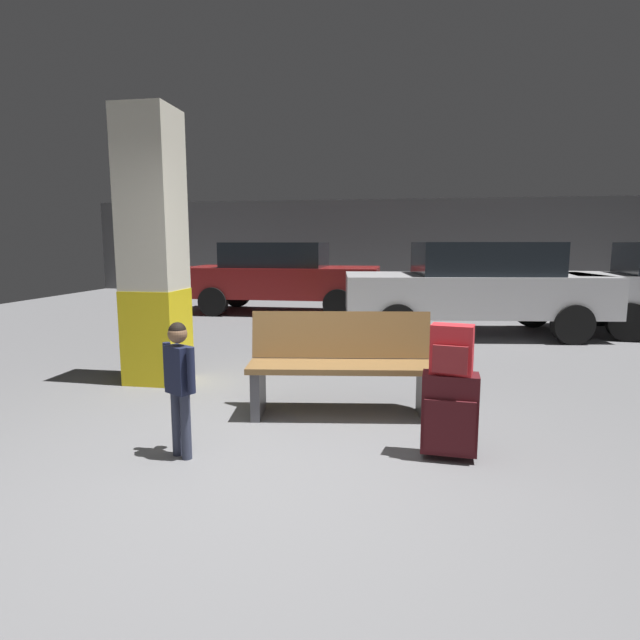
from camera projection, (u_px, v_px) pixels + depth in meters
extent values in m
cube|color=slate|center=(337.00, 355.00, 7.13)|extent=(18.00, 18.00, 0.10)
cube|color=#565658|center=(376.00, 246.00, 15.55)|extent=(18.00, 0.12, 2.80)
cube|color=yellow|center=(158.00, 336.00, 5.57)|extent=(0.57, 0.57, 1.00)
cube|color=beige|center=(151.00, 200.00, 5.36)|extent=(0.56, 0.56, 1.87)
cube|color=brown|center=(341.00, 367.00, 4.41)|extent=(1.65, 0.66, 0.05)
cube|color=brown|center=(341.00, 335.00, 4.63)|extent=(1.60, 0.33, 0.42)
cube|color=#4C4C51|center=(258.00, 392.00, 4.47)|extent=(0.13, 0.41, 0.41)
cube|color=#4C4C51|center=(424.00, 393.00, 4.43)|extent=(0.13, 0.41, 0.41)
cube|color=#471419|center=(449.00, 413.00, 3.56)|extent=(0.39, 0.23, 0.56)
cube|color=#471419|center=(449.00, 427.00, 3.47)|extent=(0.34, 0.05, 0.36)
cube|color=#A5A5AA|center=(451.00, 372.00, 3.60)|extent=(0.14, 0.03, 0.02)
cylinder|color=black|center=(425.00, 447.00, 3.73)|extent=(0.02, 0.05, 0.04)
cylinder|color=black|center=(471.00, 451.00, 3.65)|extent=(0.02, 0.05, 0.04)
cube|color=red|center=(452.00, 349.00, 3.50)|extent=(0.31, 0.21, 0.34)
cube|color=maroon|center=(450.00, 360.00, 3.42)|extent=(0.23, 0.07, 0.19)
cylinder|color=black|center=(453.00, 326.00, 3.48)|extent=(0.06, 0.04, 0.02)
cylinder|color=#33384C|center=(186.00, 427.00, 3.55)|extent=(0.07, 0.07, 0.47)
cylinder|color=#33384C|center=(177.00, 423.00, 3.62)|extent=(0.07, 0.07, 0.47)
cube|color=#191E38|center=(179.00, 370.00, 3.53)|extent=(0.22, 0.19, 0.33)
cylinder|color=#191E38|center=(191.00, 370.00, 3.44)|extent=(0.05, 0.05, 0.31)
cylinder|color=#191E38|center=(167.00, 364.00, 3.61)|extent=(0.05, 0.05, 0.31)
sphere|color=brown|center=(177.00, 334.00, 3.49)|extent=(0.13, 0.13, 0.13)
sphere|color=black|center=(177.00, 331.00, 3.49)|extent=(0.12, 0.12, 0.12)
cylinder|color=white|center=(185.00, 363.00, 3.64)|extent=(0.06, 0.06, 0.10)
cylinder|color=red|center=(184.00, 353.00, 3.63)|extent=(0.01, 0.01, 0.06)
cube|color=silver|center=(472.00, 294.00, 8.41)|extent=(4.29, 2.22, 0.64)
cube|color=black|center=(483.00, 258.00, 8.32)|extent=(2.28, 1.80, 0.52)
cylinder|color=black|center=(397.00, 323.00, 7.72)|extent=(0.62, 0.28, 0.60)
cylinder|color=black|center=(387.00, 310.00, 9.30)|extent=(0.62, 0.28, 0.60)
cylinder|color=black|center=(573.00, 324.00, 7.63)|extent=(0.62, 0.28, 0.60)
cylinder|color=black|center=(532.00, 310.00, 9.21)|extent=(0.62, 0.28, 0.60)
cube|color=maroon|center=(283.00, 282.00, 11.13)|extent=(4.12, 1.74, 0.64)
cube|color=black|center=(276.00, 255.00, 11.06)|extent=(2.12, 1.56, 0.52)
cylinder|color=black|center=(346.00, 296.00, 11.76)|extent=(0.60, 0.21, 0.60)
cylinder|color=black|center=(338.00, 304.00, 10.20)|extent=(0.60, 0.21, 0.60)
cylinder|color=black|center=(237.00, 294.00, 12.16)|extent=(0.60, 0.21, 0.60)
cylinder|color=black|center=(213.00, 302.00, 10.60)|extent=(0.60, 0.21, 0.60)
cylinder|color=black|center=(600.00, 309.00, 9.39)|extent=(0.62, 0.26, 0.60)
cylinder|color=black|center=(628.00, 322.00, 7.86)|extent=(0.62, 0.26, 0.60)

